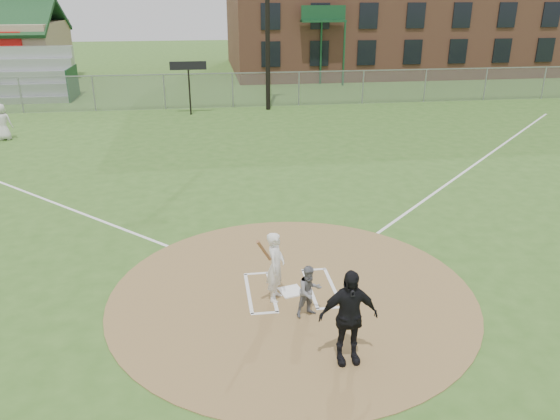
{
  "coord_description": "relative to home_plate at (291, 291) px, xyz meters",
  "views": [
    {
      "loc": [
        -1.83,
        -10.83,
        6.53
      ],
      "look_at": [
        0.0,
        2.0,
        1.3
      ],
      "focal_mm": 35.0,
      "sensor_mm": 36.0,
      "label": 1
    }
  ],
  "objects": [
    {
      "name": "foul_line_first",
      "position": [
        9.01,
        8.94,
        -0.03
      ],
      "size": [
        17.04,
        17.04,
        0.01
      ],
      "primitive_type": "cube",
      "rotation": [
        0.0,
        0.0,
        -0.79
      ],
      "color": "white",
      "rests_on": "ground"
    },
    {
      "name": "bleachers",
      "position": [
        -12.99,
        26.14,
        1.55
      ],
      "size": [
        6.08,
        3.2,
        3.2
      ],
      "color": "#B7BABF",
      "rests_on": "ground"
    },
    {
      "name": "ondeck_player",
      "position": [
        -11.07,
        15.7,
        0.81
      ],
      "size": [
        0.86,
        0.6,
        1.68
      ],
      "primitive_type": "imported",
      "rotation": [
        0.0,
        0.0,
        3.06
      ],
      "color": "silver",
      "rests_on": "ground"
    },
    {
      "name": "batter_at_plate",
      "position": [
        -0.4,
        -0.24,
        0.81
      ],
      "size": [
        0.79,
        1.02,
        1.78
      ],
      "color": "white",
      "rests_on": "dirt_circle"
    },
    {
      "name": "catcher",
      "position": [
        0.23,
        -1.0,
        0.57
      ],
      "size": [
        0.68,
        0.6,
        1.17
      ],
      "primitive_type": "imported",
      "rotation": [
        0.0,
        0.0,
        0.33
      ],
      "color": "slate",
      "rests_on": "dirt_circle"
    },
    {
      "name": "scoreboard_sign",
      "position": [
        -2.49,
        20.14,
        2.35
      ],
      "size": [
        2.0,
        0.1,
        2.93
      ],
      "color": "black",
      "rests_on": "ground"
    },
    {
      "name": "dirt_circle",
      "position": [
        0.01,
        -0.06,
        -0.03
      ],
      "size": [
        8.4,
        8.4,
        0.02
      ],
      "primitive_type": "cylinder",
      "color": "olive",
      "rests_on": "ground"
    },
    {
      "name": "ground",
      "position": [
        0.01,
        -0.06,
        -0.04
      ],
      "size": [
        140.0,
        140.0,
        0.0
      ],
      "primitive_type": "plane",
      "color": "#365F20",
      "rests_on": "ground"
    },
    {
      "name": "home_plate",
      "position": [
        0.0,
        0.0,
        0.0
      ],
      "size": [
        0.6,
        0.6,
        0.03
      ],
      "primitive_type": "cube",
      "rotation": [
        0.0,
        0.0,
        0.24
      ],
      "color": "white",
      "rests_on": "dirt_circle"
    },
    {
      "name": "foul_line_third",
      "position": [
        -8.99,
        8.94,
        -0.03
      ],
      "size": [
        17.04,
        17.04,
        0.01
      ],
      "primitive_type": "cube",
      "rotation": [
        0.0,
        0.0,
        0.79
      ],
      "color": "white",
      "rests_on": "ground"
    },
    {
      "name": "outfield_fence",
      "position": [
        0.01,
        21.94,
        0.98
      ],
      "size": [
        56.08,
        0.08,
        2.03
      ],
      "color": "slate",
      "rests_on": "ground"
    },
    {
      "name": "batters_boxes",
      "position": [
        0.01,
        0.09,
        -0.01
      ],
      "size": [
        2.08,
        1.88,
        0.01
      ],
      "color": "white",
      "rests_on": "dirt_circle"
    },
    {
      "name": "umpire",
      "position": [
        0.63,
        -2.62,
        0.94
      ],
      "size": [
        1.12,
        0.49,
        1.9
      ],
      "primitive_type": "imported",
      "rotation": [
        0.0,
        0.0,
        0.02
      ],
      "color": "black",
      "rests_on": "dirt_circle"
    }
  ]
}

